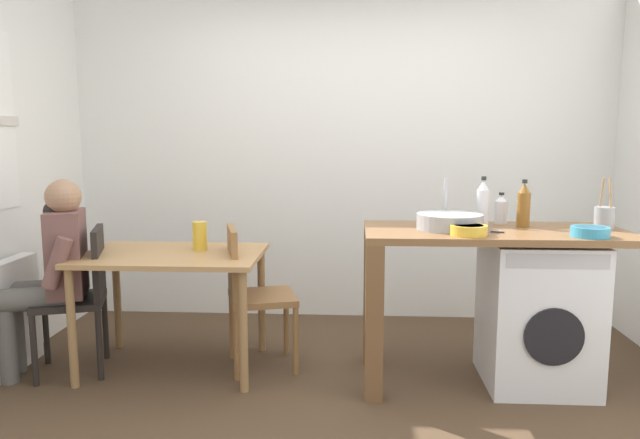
% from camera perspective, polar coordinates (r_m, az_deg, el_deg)
% --- Properties ---
extents(ground_plane, '(5.46, 5.46, 0.00)m').
position_cam_1_polar(ground_plane, '(3.35, 1.27, -17.80)').
color(ground_plane, '#4C3826').
extents(wall_back, '(4.60, 0.10, 2.70)m').
position_cam_1_polar(wall_back, '(4.76, 2.10, 6.76)').
color(wall_back, white).
rests_on(wall_back, ground_plane).
extents(dining_table, '(1.10, 0.76, 0.74)m').
position_cam_1_polar(dining_table, '(3.81, -13.94, -4.54)').
color(dining_table, tan).
rests_on(dining_table, ground_plane).
extents(chair_person_seat, '(0.50, 0.50, 0.90)m').
position_cam_1_polar(chair_person_seat, '(3.97, -21.86, -6.40)').
color(chair_person_seat, black).
rests_on(chair_person_seat, ground_plane).
extents(chair_opposite, '(0.49, 0.49, 0.90)m').
position_cam_1_polar(chair_opposite, '(3.76, -6.70, -6.66)').
color(chair_opposite, olive).
rests_on(chair_opposite, ground_plane).
extents(seated_person, '(0.56, 0.54, 1.20)m').
position_cam_1_polar(seated_person, '(3.96, -24.30, -4.15)').
color(seated_person, '#595651').
rests_on(seated_person, ground_plane).
extents(kitchen_counter, '(1.50, 0.68, 0.92)m').
position_cam_1_polar(kitchen_counter, '(3.56, 13.03, -3.43)').
color(kitchen_counter, brown).
rests_on(kitchen_counter, ground_plane).
extents(washing_machine, '(0.60, 0.61, 0.86)m').
position_cam_1_polar(washing_machine, '(3.75, 20.10, -8.37)').
color(washing_machine, silver).
rests_on(washing_machine, ground_plane).
extents(sink_basin, '(0.38, 0.38, 0.09)m').
position_cam_1_polar(sink_basin, '(3.52, 12.31, -0.19)').
color(sink_basin, '#9EA0A5').
rests_on(sink_basin, kitchen_counter).
extents(tap, '(0.02, 0.02, 0.28)m').
position_cam_1_polar(tap, '(3.69, 11.93, 1.68)').
color(tap, '#B2B2B7').
rests_on(tap, kitchen_counter).
extents(bottle_tall_green, '(0.07, 0.07, 0.30)m').
position_cam_1_polar(bottle_tall_green, '(3.71, 15.34, 1.52)').
color(bottle_tall_green, silver).
rests_on(bottle_tall_green, kitchen_counter).
extents(bottle_squat_brown, '(0.08, 0.08, 0.19)m').
position_cam_1_polar(bottle_squat_brown, '(3.83, 16.95, 0.93)').
color(bottle_squat_brown, silver).
rests_on(bottle_squat_brown, kitchen_counter).
extents(bottle_clear_small, '(0.08, 0.08, 0.28)m').
position_cam_1_polar(bottle_clear_small, '(3.72, 18.94, 1.27)').
color(bottle_clear_small, brown).
rests_on(bottle_clear_small, kitchen_counter).
extents(mixing_bowl, '(0.20, 0.20, 0.06)m').
position_cam_1_polar(mixing_bowl, '(3.34, 14.04, -0.92)').
color(mixing_bowl, gold).
rests_on(mixing_bowl, kitchen_counter).
extents(utensil_crock, '(0.11, 0.11, 0.30)m').
position_cam_1_polar(utensil_crock, '(3.81, 25.59, 0.19)').
color(utensil_crock, gray).
rests_on(utensil_crock, kitchen_counter).
extents(colander, '(0.20, 0.20, 0.06)m').
position_cam_1_polar(colander, '(3.50, 24.47, -1.02)').
color(colander, teal).
rests_on(colander, kitchen_counter).
extents(vase, '(0.09, 0.09, 0.18)m').
position_cam_1_polar(vase, '(3.82, -11.45, -1.55)').
color(vase, gold).
rests_on(vase, dining_table).
extents(scissors, '(0.15, 0.06, 0.01)m').
position_cam_1_polar(scissors, '(3.47, 16.01, -1.12)').
color(scissors, '#B2B2B7').
rests_on(scissors, kitchen_counter).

